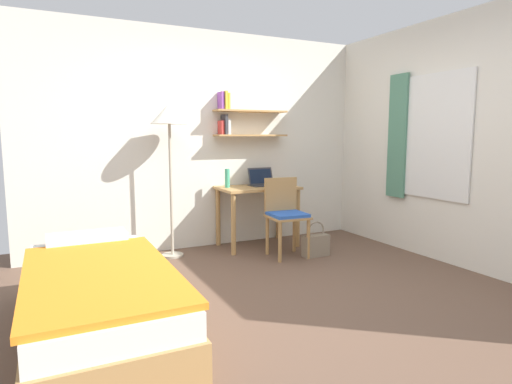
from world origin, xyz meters
name	(u,v)px	position (x,y,z in m)	size (l,w,h in m)	color
ground_plane	(294,299)	(0.00, 0.00, 0.00)	(5.28, 5.28, 0.00)	brown
wall_back	(210,140)	(0.01, 2.02, 1.31)	(4.40, 0.27, 2.60)	silver
wall_right	(465,141)	(2.02, 0.04, 1.30)	(0.10, 4.40, 2.60)	silver
bed	(99,299)	(-1.53, 0.06, 0.24)	(0.92, 2.03, 0.54)	#B2844C
desk	(258,198)	(0.49, 1.70, 0.60)	(0.95, 0.58, 0.74)	#B2844C
desk_chair	(285,212)	(0.59, 1.18, 0.50)	(0.44, 0.43, 0.88)	#B2844C
standing_lamp	(169,122)	(-0.58, 1.71, 1.51)	(0.41, 0.41, 1.71)	#B2A893
laptop	(262,181)	(0.60, 1.79, 0.80)	(0.34, 0.23, 0.22)	#2D2D33
water_bottle	(227,178)	(0.12, 1.77, 0.85)	(0.06, 0.06, 0.23)	#42A87F
book_stack	(279,183)	(0.80, 1.72, 0.77)	(0.15, 0.21, 0.07)	#3384C6
handbag	(316,245)	(0.88, 1.00, 0.14)	(0.31, 0.12, 0.40)	gray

